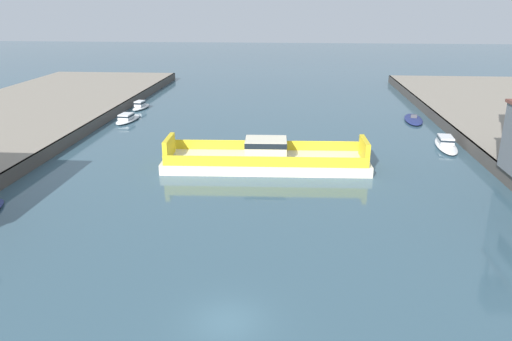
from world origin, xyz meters
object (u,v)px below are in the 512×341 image
Objects in this scene: chain_ferry at (266,159)px; moored_boat_mid_left at (413,119)px; moored_boat_mid_right at (127,118)px; moored_boat_near_left at (141,106)px; moored_boat_far_right at (446,144)px.

moored_boat_mid_left is (21.10, 23.95, -0.76)m from chain_ferry.
chain_ferry reaches higher than moored_boat_mid_left.
chain_ferry is 30.10m from moored_boat_mid_right.
moored_boat_mid_right is at bearing -85.64° from moored_boat_near_left.
moored_boat_far_right is at bearing -13.48° from moored_boat_mid_right.
moored_boat_far_right reaches higher than moored_boat_mid_left.
moored_boat_mid_right is at bearing 137.83° from chain_ferry.
moored_boat_near_left is (-22.99, 29.21, -0.48)m from chain_ferry.
chain_ferry is 31.92m from moored_boat_mid_left.
moored_boat_far_right is at bearing -86.86° from moored_boat_mid_left.
moored_boat_mid_left is (44.08, -5.26, -0.28)m from moored_boat_near_left.
moored_boat_near_left is 44.40m from moored_boat_mid_left.
chain_ferry is 37.17m from moored_boat_near_left.
moored_boat_far_right is at bearing 23.71° from chain_ferry.
moored_boat_near_left is 0.68× the size of moored_boat_far_right.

